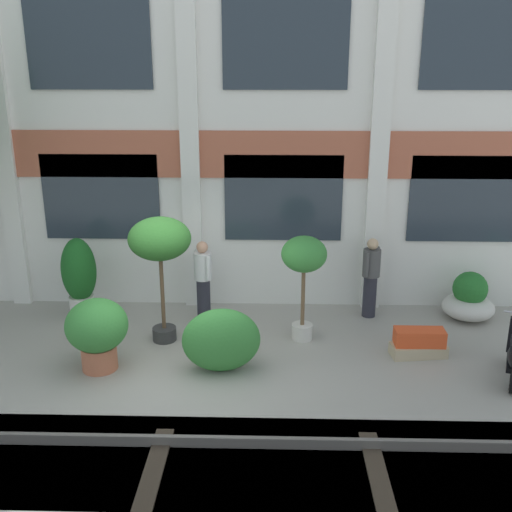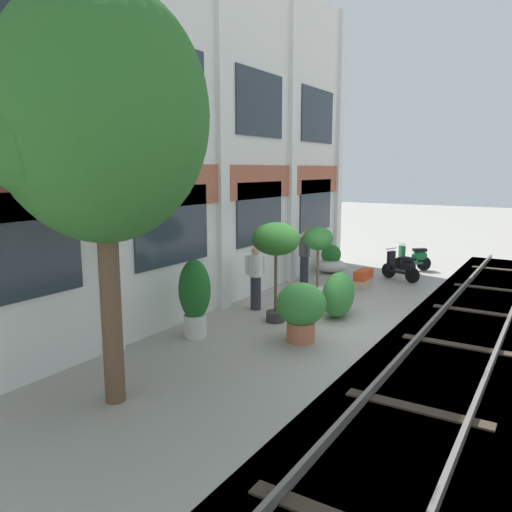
# 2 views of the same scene
# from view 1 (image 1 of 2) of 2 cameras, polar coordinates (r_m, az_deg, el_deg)

# --- Properties ---
(ground_plane) EXTENTS (80.00, 80.00, 0.00)m
(ground_plane) POSITION_cam_1_polar(r_m,az_deg,el_deg) (10.22, -7.65, -10.19)
(ground_plane) COLOR #9E998E
(apartment_facade) EXTENTS (14.77, 0.64, 8.83)m
(apartment_facade) POSITION_cam_1_polar(r_m,az_deg,el_deg) (11.87, -6.32, 15.94)
(apartment_facade) COLOR silver
(apartment_facade) RESTS_ON ground
(rail_tracks) EXTENTS (22.41, 2.80, 0.43)m
(rail_tracks) POSITION_cam_1_polar(r_m,az_deg,el_deg) (7.89, -11.13, -21.12)
(rail_tracks) COLOR #423F3A
(rail_tracks) RESTS_ON ground
(potted_plant_low_pan) EXTENTS (1.09, 1.09, 2.28)m
(potted_plant_low_pan) POSITION_cam_1_polar(r_m,az_deg,el_deg) (10.41, -9.15, 1.16)
(potted_plant_low_pan) COLOR #333333
(potted_plant_low_pan) RESTS_ON ground
(potted_plant_square_trough) EXTENTS (0.98, 0.50, 0.49)m
(potted_plant_square_trough) POSITION_cam_1_polar(r_m,az_deg,el_deg) (10.67, 15.25, -8.03)
(potted_plant_square_trough) COLOR tan
(potted_plant_square_trough) RESTS_ON ground
(potted_plant_terracotta_small) EXTENTS (0.80, 0.80, 1.94)m
(potted_plant_terracotta_small) POSITION_cam_1_polar(r_m,az_deg,el_deg) (10.46, 4.58, -0.55)
(potted_plant_terracotta_small) COLOR beige
(potted_plant_terracotta_small) RESTS_ON ground
(potted_plant_wide_bowl) EXTENTS (1.01, 1.01, 0.95)m
(potted_plant_wide_bowl) POSITION_cam_1_polar(r_m,az_deg,el_deg) (12.39, 19.61, -3.97)
(potted_plant_wide_bowl) COLOR beige
(potted_plant_wide_bowl) RESTS_ON ground
(potted_plant_fluted_column) EXTENTS (0.66, 0.66, 1.63)m
(potted_plant_fluted_column) POSITION_cam_1_polar(r_m,az_deg,el_deg) (11.97, -16.49, -1.67)
(potted_plant_fluted_column) COLOR beige
(potted_plant_fluted_column) RESTS_ON ground
(potted_plant_stone_basin) EXTENTS (1.00, 1.00, 1.21)m
(potted_plant_stone_basin) POSITION_cam_1_polar(r_m,az_deg,el_deg) (10.03, -14.90, -6.79)
(potted_plant_stone_basin) COLOR #B76647
(potted_plant_stone_basin) RESTS_ON ground
(resident_by_doorway) EXTENTS (0.34, 0.45, 1.59)m
(resident_by_doorway) POSITION_cam_1_polar(r_m,az_deg,el_deg) (11.48, -5.06, -2.15)
(resident_by_doorway) COLOR #282833
(resident_by_doorway) RESTS_ON ground
(resident_watching_tracks) EXTENTS (0.34, 0.45, 1.60)m
(resident_watching_tracks) POSITION_cam_1_polar(r_m,az_deg,el_deg) (11.82, 10.88, -1.81)
(resident_watching_tracks) COLOR #282833
(resident_watching_tracks) RESTS_ON ground
(topiary_hedge) EXTENTS (1.35, 0.86, 1.06)m
(topiary_hedge) POSITION_cam_1_polar(r_m,az_deg,el_deg) (9.75, -3.32, -8.00)
(topiary_hedge) COLOR #388438
(topiary_hedge) RESTS_ON ground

